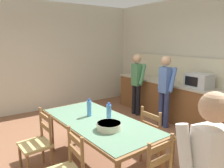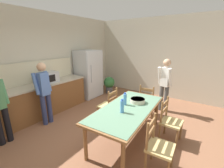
# 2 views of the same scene
# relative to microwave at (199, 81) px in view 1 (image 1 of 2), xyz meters

# --- Properties ---
(ground_plane) EXTENTS (8.32, 8.32, 0.00)m
(ground_plane) POSITION_rel_microwave_xyz_m (0.03, -2.21, -1.06)
(ground_plane) COLOR brown
(wall_back) EXTENTS (6.52, 0.12, 2.90)m
(wall_back) POSITION_rel_microwave_xyz_m (0.03, 0.45, 0.39)
(wall_back) COLOR beige
(wall_back) RESTS_ON ground
(wall_left) EXTENTS (0.12, 5.20, 2.90)m
(wall_left) POSITION_rel_microwave_xyz_m (-3.23, -2.21, 0.39)
(wall_left) COLOR beige
(wall_left) RESTS_ON ground
(kitchen_counter) EXTENTS (3.52, 0.66, 0.91)m
(kitchen_counter) POSITION_rel_microwave_xyz_m (-0.64, 0.02, -0.60)
(kitchen_counter) COLOR brown
(kitchen_counter) RESTS_ON ground
(counter_splashback) EXTENTS (3.48, 0.03, 0.60)m
(counter_splashback) POSITION_rel_microwave_xyz_m (-0.64, 0.33, 0.15)
(counter_splashback) COLOR beige
(counter_splashback) RESTS_ON kitchen_counter
(microwave) EXTENTS (0.50, 0.39, 0.30)m
(microwave) POSITION_rel_microwave_xyz_m (0.00, 0.00, 0.00)
(microwave) COLOR #B2B7BC
(microwave) RESTS_ON kitchen_counter
(dining_table) EXTENTS (2.05, 1.05, 0.75)m
(dining_table) POSITION_rel_microwave_xyz_m (0.10, -2.54, -0.38)
(dining_table) COLOR brown
(dining_table) RESTS_ON ground
(bottle_near_centre) EXTENTS (0.07, 0.07, 0.27)m
(bottle_near_centre) POSITION_rel_microwave_xyz_m (-0.15, -2.56, -0.18)
(bottle_near_centre) COLOR #4C8ED6
(bottle_near_centre) RESTS_ON dining_table
(bottle_off_centre) EXTENTS (0.07, 0.07, 0.27)m
(bottle_off_centre) POSITION_rel_microwave_xyz_m (0.20, -2.42, -0.18)
(bottle_off_centre) COLOR #4C8ED6
(bottle_off_centre) RESTS_ON dining_table
(serving_bowl) EXTENTS (0.32, 0.32, 0.09)m
(serving_bowl) POSITION_rel_microwave_xyz_m (0.46, -2.59, -0.26)
(serving_bowl) COLOR beige
(serving_bowl) RESTS_ON dining_table
(chair_side_near_left) EXTENTS (0.44, 0.43, 0.91)m
(chair_side_near_left) POSITION_rel_microwave_xyz_m (-0.30, -3.33, -0.61)
(chair_side_near_left) COLOR olive
(chair_side_near_left) RESTS_ON ground
(chair_side_far_right) EXTENTS (0.43, 0.41, 0.91)m
(chair_side_far_right) POSITION_rel_microwave_xyz_m (0.51, -1.76, -0.61)
(chair_side_far_right) COLOR olive
(chair_side_far_right) RESTS_ON ground
(person_at_sink) EXTENTS (0.39, 0.27, 1.56)m
(person_at_sink) POSITION_rel_microwave_xyz_m (-1.42, -0.50, -0.18)
(person_at_sink) COLOR black
(person_at_sink) RESTS_ON ground
(person_at_counter) EXTENTS (0.40, 0.27, 1.57)m
(person_at_counter) POSITION_rel_microwave_xyz_m (-0.46, -0.52, -0.17)
(person_at_counter) COLOR navy
(person_at_counter) RESTS_ON ground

